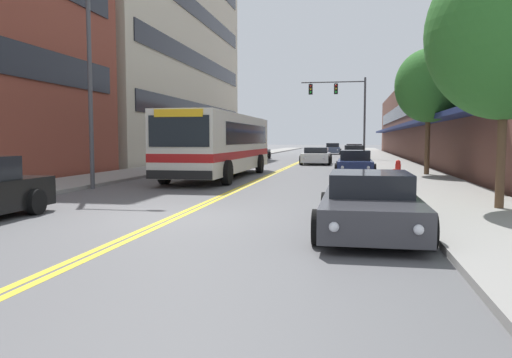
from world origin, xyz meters
TOP-DOWN VIEW (x-y plane):
  - ground_plane at (0.00, 37.00)m, footprint 240.00×240.00m
  - sidewalk_left at (-7.09, 37.00)m, footprint 3.17×106.00m
  - sidewalk_right at (7.09, 37.00)m, footprint 3.17×106.00m
  - centre_line at (0.00, 37.00)m, footprint 0.34×106.00m
  - office_tower_left at (-14.91, 31.10)m, footprint 12.08×29.31m
  - storefront_row_right at (12.90, 37.00)m, footprint 9.10×68.00m
  - city_bus at (-2.09, 12.19)m, footprint 2.91×11.95m
  - car_silver_parked_left_mid at (-4.28, 22.96)m, footprint 2.17×4.42m
  - car_charcoal_parked_left_far at (-4.38, 33.95)m, footprint 1.98×4.81m
  - car_dark_grey_parked_right_foreground at (4.40, -1.09)m, footprint 2.05×4.70m
  - car_navy_parked_right_mid at (4.26, 15.27)m, footprint 2.00×4.60m
  - car_red_parked_right_far at (4.40, 41.96)m, footprint 2.08×4.19m
  - car_champagne_parked_right_end at (4.30, 34.28)m, footprint 2.11×4.29m
  - car_slate_blue_moving_lead at (1.90, 50.80)m, footprint 2.03×4.13m
  - car_white_moving_second at (1.57, 25.43)m, footprint 2.17×4.26m
  - traffic_signal_mast at (3.38, 33.92)m, footprint 5.67×0.38m
  - street_lamp_left_near at (-4.98, 5.76)m, footprint 2.47×0.28m
  - street_tree_right_near at (7.64, 2.05)m, footprint 3.78×3.78m
  - street_tree_right_mid at (7.66, 14.16)m, footprint 3.20×3.20m
  - fire_hydrant at (5.95, 10.14)m, footprint 0.30×0.22m

SIDE VIEW (x-z plane):
  - ground_plane at x=0.00m, z-range 0.00..0.00m
  - centre_line at x=0.00m, z-range 0.00..0.01m
  - sidewalk_left at x=-7.09m, z-range 0.00..0.13m
  - sidewalk_right at x=7.09m, z-range 0.00..0.13m
  - fire_hydrant at x=5.95m, z-range 0.13..0.97m
  - car_dark_grey_parked_right_foreground at x=4.40m, z-range -0.03..1.13m
  - car_navy_parked_right_mid at x=4.26m, z-range -0.05..1.20m
  - car_white_moving_second at x=1.57m, z-range -0.03..1.20m
  - car_champagne_parked_right_end at x=4.30m, z-range -0.04..1.24m
  - car_silver_parked_left_mid at x=-4.28m, z-range -0.05..1.28m
  - car_charcoal_parked_left_far at x=-4.38m, z-range -0.04..1.28m
  - car_red_parked_right_far at x=4.40m, z-range -0.04..1.29m
  - car_slate_blue_moving_lead at x=1.90m, z-range -0.05..1.30m
  - city_bus at x=-2.09m, z-range 0.20..3.15m
  - storefront_row_right at x=12.90m, z-range 0.00..7.46m
  - street_tree_right_near at x=7.64m, z-range 1.20..7.52m
  - street_tree_right_mid at x=7.66m, z-range 1.36..7.38m
  - traffic_signal_mast at x=3.38m, z-range 1.49..8.70m
  - street_lamp_left_near at x=-4.98m, z-range 0.79..9.57m
  - office_tower_left at x=-14.91m, z-range 0.00..25.37m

